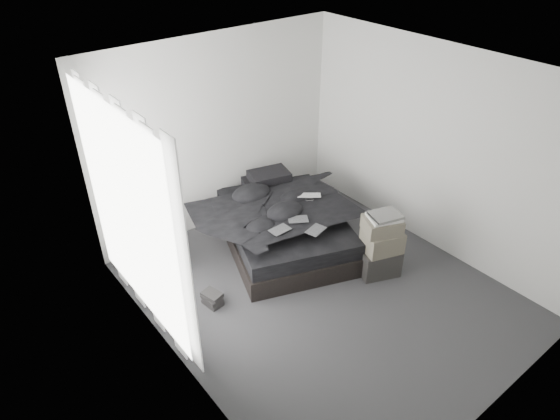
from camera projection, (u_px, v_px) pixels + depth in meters
floor at (322, 292)px, 5.88m from camera, size 3.60×4.20×0.01m
ceiling at (335, 75)px, 4.47m from camera, size 3.60×4.20×0.01m
wall_back at (218, 133)px, 6.56m from camera, size 3.60×0.01×2.60m
wall_front at (517, 310)px, 3.80m from camera, size 3.60×0.01×2.60m
wall_left at (173, 267)px, 4.23m from camera, size 0.01×4.20×2.60m
wall_right at (435, 151)px, 6.12m from camera, size 0.01×4.20×2.60m
window_left at (129, 216)px, 4.81m from camera, size 0.02×2.00×2.30m
curtain_left at (135, 220)px, 4.87m from camera, size 0.06×2.12×2.48m
bed at (284, 236)px, 6.61m from camera, size 2.02×2.30×0.26m
mattress at (285, 221)px, 6.49m from camera, size 1.95×2.23×0.20m
duvet at (286, 209)px, 6.33m from camera, size 1.89×2.02×0.22m
pillow_lower at (264, 184)px, 6.98m from camera, size 0.68×0.57×0.13m
pillow_upper at (269, 176)px, 6.91m from camera, size 0.61×0.49×0.12m
laptop at (309, 193)px, 6.44m from camera, size 0.36×0.34×0.02m
comic_a at (280, 225)px, 5.84m from camera, size 0.25×0.17×0.01m
comic_b at (298, 214)px, 6.02m from camera, size 0.29×0.26×0.01m
comic_c at (316, 224)px, 5.83m from camera, size 0.27×0.21×0.01m
side_stand at (162, 243)px, 6.07m from camera, size 0.52×0.52×0.74m
papers at (159, 218)px, 5.86m from camera, size 0.32×0.27×0.01m
floor_books at (212, 299)px, 5.67m from camera, size 0.20×0.25×0.16m
box_lower at (378, 260)px, 6.11m from camera, size 0.57×0.51×0.34m
box_mid at (382, 241)px, 5.94m from camera, size 0.52×0.46×0.26m
box_upper at (382, 225)px, 5.82m from camera, size 0.52×0.48×0.18m
art_book_white at (384, 217)px, 5.76m from camera, size 0.44×0.40×0.04m
art_book_snake at (386, 215)px, 5.74m from camera, size 0.41×0.36×0.03m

